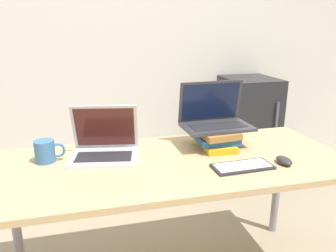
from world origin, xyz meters
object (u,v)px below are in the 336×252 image
(book_stack, at_px, (215,137))
(mouse, at_px, (284,160))
(laptop_on_books, at_px, (215,118))
(mini_fridge, at_px, (247,124))
(mug, at_px, (46,151))
(laptop_left, at_px, (105,147))
(wireless_keyboard, at_px, (242,166))

(book_stack, distance_m, mouse, 0.38)
(laptop_on_books, bearing_deg, mouse, -57.32)
(laptop_on_books, xyz_separation_m, mini_fridge, (0.84, 1.18, -0.43))
(book_stack, bearing_deg, mug, 179.68)
(laptop_left, relative_size, mug, 2.60)
(laptop_left, height_order, laptop_on_books, laptop_on_books)
(laptop_left, distance_m, book_stack, 0.59)
(wireless_keyboard, bearing_deg, book_stack, 93.36)
(wireless_keyboard, height_order, mini_fridge, mini_fridge)
(mouse, distance_m, mini_fridge, 1.67)
(wireless_keyboard, distance_m, mini_fridge, 1.76)
(wireless_keyboard, xyz_separation_m, mini_fridge, (0.83, 1.52, -0.29))
(book_stack, relative_size, wireless_keyboard, 1.01)
(book_stack, bearing_deg, mini_fridge, 55.21)
(book_stack, xyz_separation_m, mouse, (0.23, -0.30, -0.04))
(laptop_left, xyz_separation_m, mug, (-0.28, 0.00, 0.00))
(laptop_left, bearing_deg, book_stack, -0.29)
(book_stack, xyz_separation_m, wireless_keyboard, (0.02, -0.30, -0.05))
(laptop_left, xyz_separation_m, mouse, (0.82, -0.31, -0.03))
(mouse, height_order, mini_fridge, mini_fridge)
(mug, bearing_deg, book_stack, -0.32)
(wireless_keyboard, bearing_deg, laptop_left, 153.92)
(laptop_left, relative_size, laptop_on_books, 0.99)
(book_stack, xyz_separation_m, laptop_on_books, (0.01, 0.04, 0.10))
(wireless_keyboard, distance_m, mug, 0.94)
(mug, bearing_deg, mini_fridge, 35.26)
(laptop_left, bearing_deg, laptop_on_books, 3.74)
(book_stack, bearing_deg, laptop_left, 179.71)
(laptop_left, bearing_deg, mini_fridge, 40.22)
(laptop_left, distance_m, mug, 0.28)
(laptop_on_books, bearing_deg, wireless_keyboard, -88.68)
(wireless_keyboard, relative_size, mini_fridge, 0.32)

